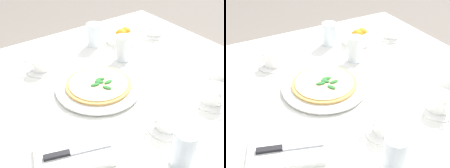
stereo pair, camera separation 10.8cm
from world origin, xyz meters
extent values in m
cube|color=white|center=(0.00, 0.00, 0.71)|extent=(1.21, 1.21, 0.02)
cube|color=white|center=(0.00, 0.60, 0.56)|extent=(1.21, 0.01, 0.28)
cube|color=white|center=(0.60, 0.00, 0.56)|extent=(0.01, 1.21, 0.28)
cylinder|color=brown|center=(0.51, 0.51, 0.35)|extent=(0.06, 0.06, 0.70)
cylinder|color=white|center=(-0.09, 0.05, 0.72)|extent=(0.20, 0.20, 0.01)
cylinder|color=white|center=(-0.09, 0.05, 0.73)|extent=(0.33, 0.33, 0.01)
cylinder|color=tan|center=(-0.09, 0.05, 0.74)|extent=(0.25, 0.25, 0.01)
cylinder|color=#F4DB8E|center=(-0.09, 0.05, 0.75)|extent=(0.23, 0.23, 0.00)
ellipsoid|color=#2D7533|center=(-0.11, 0.04, 0.76)|extent=(0.04, 0.03, 0.01)
ellipsoid|color=#2D7533|center=(-0.09, 0.06, 0.76)|extent=(0.04, 0.04, 0.01)
ellipsoid|color=#2D7533|center=(-0.08, 0.06, 0.76)|extent=(0.04, 0.03, 0.01)
ellipsoid|color=#2D7533|center=(-0.09, 0.05, 0.76)|extent=(0.04, 0.04, 0.01)
ellipsoid|color=#2D7533|center=(-0.06, 0.03, 0.76)|extent=(0.04, 0.02, 0.01)
ellipsoid|color=#2D7533|center=(-0.09, 0.00, 0.76)|extent=(0.03, 0.04, 0.01)
cylinder|color=white|center=(-0.03, -0.26, 0.72)|extent=(0.13, 0.13, 0.01)
cylinder|color=white|center=(-0.03, -0.26, 0.76)|extent=(0.08, 0.08, 0.06)
torus|color=white|center=(-0.07, -0.23, 0.76)|extent=(0.03, 0.02, 0.03)
cylinder|color=black|center=(-0.03, -0.26, 0.78)|extent=(0.07, 0.07, 0.00)
cylinder|color=white|center=(0.42, 0.28, 0.72)|extent=(0.13, 0.13, 0.01)
cylinder|color=white|center=(0.42, 0.28, 0.76)|extent=(0.08, 0.08, 0.06)
torus|color=white|center=(0.37, 0.28, 0.76)|extent=(0.04, 0.01, 0.03)
cylinder|color=black|center=(0.42, 0.28, 0.78)|extent=(0.07, 0.07, 0.00)
cylinder|color=white|center=(-0.21, 0.31, 0.72)|extent=(0.13, 0.13, 0.01)
cylinder|color=white|center=(-0.21, 0.31, 0.76)|extent=(0.08, 0.08, 0.06)
torus|color=white|center=(-0.26, 0.33, 0.76)|extent=(0.03, 0.02, 0.03)
cylinder|color=black|center=(-0.21, 0.31, 0.79)|extent=(0.07, 0.07, 0.00)
cylinder|color=white|center=(0.20, -0.26, 0.72)|extent=(0.13, 0.13, 0.01)
cylinder|color=white|center=(0.20, -0.26, 0.76)|extent=(0.08, 0.08, 0.06)
torus|color=white|center=(0.18, -0.30, 0.76)|extent=(0.02, 0.04, 0.03)
cylinder|color=black|center=(0.20, -0.26, 0.79)|extent=(0.07, 0.07, 0.00)
cylinder|color=white|center=(0.12, 0.18, 0.78)|extent=(0.07, 0.07, 0.12)
cylinder|color=silver|center=(0.12, 0.18, 0.75)|extent=(0.06, 0.06, 0.06)
cylinder|color=white|center=(-0.10, -0.38, 0.78)|extent=(0.07, 0.07, 0.12)
cylinder|color=silver|center=(-0.10, -0.38, 0.76)|extent=(0.06, 0.06, 0.09)
cylinder|color=white|center=(0.10, 0.37, 0.78)|extent=(0.07, 0.07, 0.11)
cylinder|color=silver|center=(0.10, 0.37, 0.76)|extent=(0.06, 0.06, 0.07)
cube|color=white|center=(-0.33, -0.19, 0.73)|extent=(0.25, 0.20, 0.02)
cube|color=silver|center=(-0.29, -0.21, 0.74)|extent=(0.12, 0.06, 0.01)
cube|color=black|center=(-0.38, -0.17, 0.75)|extent=(0.08, 0.04, 0.01)
cylinder|color=white|center=(0.23, 0.33, 0.74)|extent=(0.15, 0.15, 0.04)
sphere|color=orange|center=(0.26, 0.34, 0.76)|extent=(0.06, 0.06, 0.06)
sphere|color=orange|center=(0.23, 0.33, 0.76)|extent=(0.06, 0.06, 0.06)
sphere|color=yellow|center=(0.23, 0.33, 0.76)|extent=(0.05, 0.05, 0.05)
cube|color=white|center=(0.33, -0.19, 0.75)|extent=(0.07, 0.06, 0.06)
camera|label=1|loc=(-0.56, -0.69, 1.36)|focal=44.93mm
camera|label=2|loc=(-0.47, -0.75, 1.36)|focal=44.93mm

